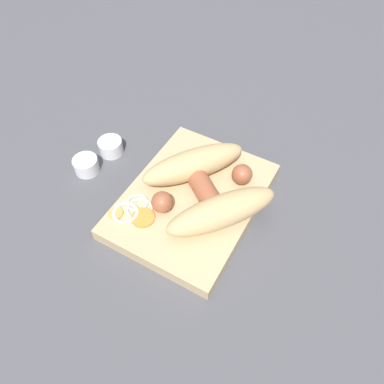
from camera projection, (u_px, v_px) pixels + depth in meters
The scene contains 7 objects.
ground_plane at pixel (192, 205), 0.59m from camera, with size 3.00×3.00×0.00m, color #4C4C51.
food_tray at pixel (192, 200), 0.59m from camera, with size 0.25×0.19×0.02m.
bread_roll at pixel (207, 186), 0.56m from camera, with size 0.23×0.22×0.05m.
sausage at pixel (203, 188), 0.57m from camera, with size 0.14×0.13×0.03m.
pickled_veggies at pixel (134, 211), 0.56m from camera, with size 0.06×0.08×0.01m.
condiment_cup_near at pixel (111, 147), 0.66m from camera, with size 0.04×0.04×0.03m.
condiment_cup_far at pixel (86, 166), 0.63m from camera, with size 0.04×0.04×0.03m.
Camera 1 is at (0.31, 0.17, 0.48)m, focal length 35.00 mm.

